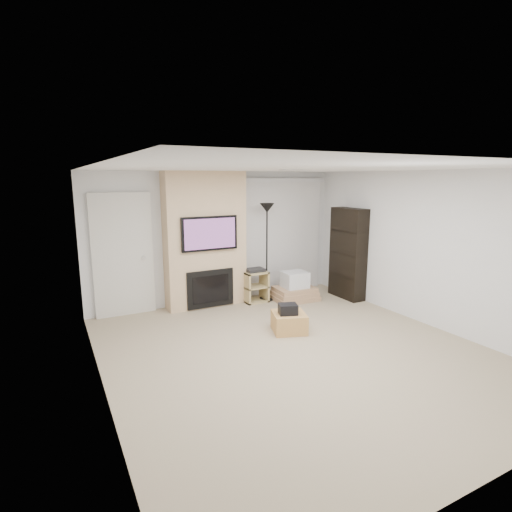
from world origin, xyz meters
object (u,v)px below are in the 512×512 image
av_stand (255,284)px  bookshelf (348,253)px  floor_lamp (267,224)px  box_stack (295,289)px  ottoman (289,322)px

av_stand → bookshelf: size_ratio=0.37×
floor_lamp → box_stack: size_ratio=2.16×
ottoman → box_stack: size_ratio=0.57×
ottoman → floor_lamp: bearing=72.7°
av_stand → bookshelf: bearing=-18.8°
box_stack → bookshelf: bearing=-18.0°
ottoman → bookshelf: bookshelf is taller
ottoman → floor_lamp: (0.51, 1.62, 1.35)m
ottoman → box_stack: (0.99, 1.36, 0.07)m
floor_lamp → bookshelf: bearing=-21.6°
av_stand → box_stack: bearing=-20.0°
floor_lamp → box_stack: floor_lamp is taller
av_stand → bookshelf: bookshelf is taller
floor_lamp → box_stack: bearing=-28.6°
ottoman → bookshelf: bearing=26.9°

